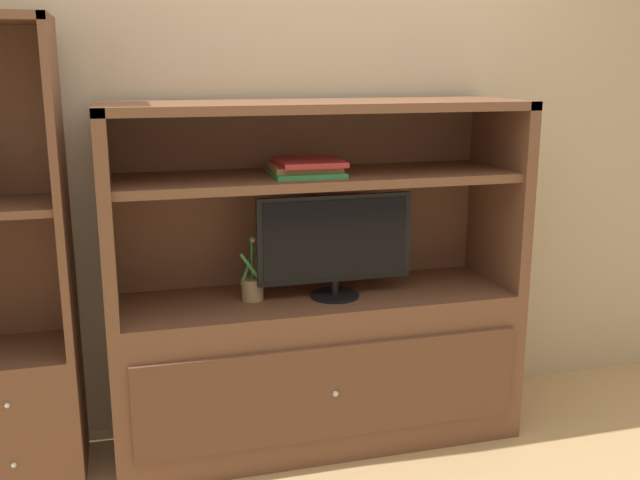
# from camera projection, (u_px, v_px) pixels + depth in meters

# --- Properties ---
(painted_rear_wall) EXTENTS (6.00, 0.10, 2.80)m
(painted_rear_wall) POSITION_uv_depth(u_px,v_px,m) (296.00, 112.00, 3.23)
(painted_rear_wall) COLOR tan
(painted_rear_wall) RESTS_ON ground_plane
(media_console) EXTENTS (1.72, 0.55, 1.46)m
(media_console) POSITION_uv_depth(u_px,v_px,m) (317.00, 333.00, 3.12)
(media_console) COLOR brown
(media_console) RESTS_ON ground_plane
(tv_monitor) EXTENTS (0.65, 0.20, 0.43)m
(tv_monitor) POSITION_uv_depth(u_px,v_px,m) (335.00, 243.00, 2.99)
(tv_monitor) COLOR black
(tv_monitor) RESTS_ON media_console
(potted_plant) EXTENTS (0.10, 0.09, 0.27)m
(potted_plant) POSITION_uv_depth(u_px,v_px,m) (252.00, 288.00, 3.00)
(potted_plant) COLOR #8C7251
(potted_plant) RESTS_ON media_console
(magazine_stack) EXTENTS (0.30, 0.31, 0.06)m
(magazine_stack) POSITION_uv_depth(u_px,v_px,m) (306.00, 167.00, 2.93)
(magazine_stack) COLOR #338C4C
(magazine_stack) RESTS_ON media_console
(bookshelf_tall) EXTENTS (0.49, 0.41, 1.78)m
(bookshelf_tall) POSITION_uv_depth(u_px,v_px,m) (10.00, 339.00, 2.79)
(bookshelf_tall) COLOR brown
(bookshelf_tall) RESTS_ON ground_plane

